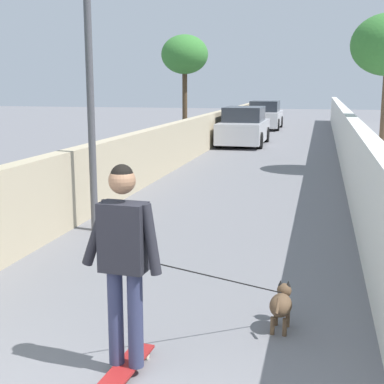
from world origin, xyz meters
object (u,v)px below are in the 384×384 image
person_skateboarder (124,250)px  car_far (265,116)px  skateboard (127,366)px  tree_left_far (185,56)px  dog (281,303)px  car_near (244,127)px  lamp_post (89,52)px

person_skateboarder → car_far: size_ratio=0.43×
skateboard → person_skateboarder: person_skateboarder is taller
tree_left_far → dog: (-16.31, -5.04, -3.27)m
person_skateboarder → car_near: size_ratio=0.41×
skateboard → person_skateboarder: 1.03m
lamp_post → car_far: lamp_post is taller
car_near → skateboard: bearing=-175.2°
skateboard → tree_left_far: bearing=12.4°
dog → car_far: size_ratio=0.36×
tree_left_far → person_skateboarder: tree_left_far is taller
skateboard → car_near: bearing=4.8°
tree_left_far → lamp_post: tree_left_far is taller
tree_left_far → car_near: tree_left_far is taller
tree_left_far → skateboard: 18.23m
skateboard → lamp_post: bearing=26.3°
car_near → person_skateboarder: bearing=-175.2°
lamp_post → dog: size_ratio=2.96×
skateboard → dog: dog is taller
person_skateboarder → dog: size_ratio=1.19×
lamp_post → dog: (-3.13, -3.34, -2.66)m
tree_left_far → lamp_post: size_ratio=1.02×
skateboard → person_skateboarder: (-0.00, 0.00, 1.03)m
person_skateboarder → car_far: bearing=3.3°
dog → car_near: car_near is taller
car_far → dog: bearing=-173.9°
tree_left_far → car_far: (9.15, -2.30, -2.83)m
dog → lamp_post: bearing=46.8°
lamp_post → car_far: 22.44m
person_skateboarder → car_far: 26.67m
tree_left_far → lamp_post: (-13.17, -1.70, -0.61)m
person_skateboarder → dog: 1.87m
tree_left_far → lamp_post: 13.30m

